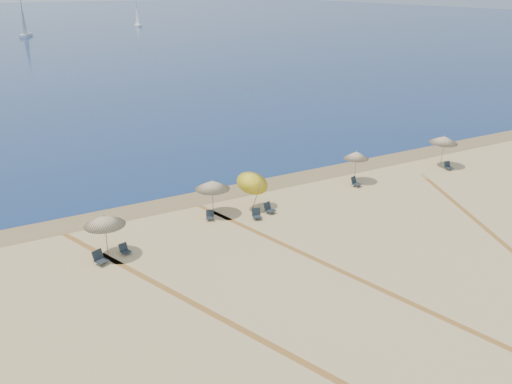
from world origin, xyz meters
TOP-DOWN VIEW (x-y plane):
  - wet_sand at (0.00, 24.00)m, footprint 500.00×500.00m
  - umbrella_1 at (-10.13, 18.76)m, footprint 2.25×2.25m
  - umbrella_2 at (-2.65, 20.99)m, footprint 2.25×2.25m
  - umbrella_3 at (0.06, 20.47)m, footprint 2.11×2.12m
  - umbrella_4 at (9.28, 21.23)m, footprint 1.87×1.87m
  - umbrella_5 at (17.75, 20.60)m, footprint 2.26×2.29m
  - chair_1 at (-10.78, 17.90)m, footprint 0.84×0.89m
  - chair_2 at (-9.31, 18.34)m, footprint 0.61×0.67m
  - chair_3 at (-3.25, 20.18)m, footprint 0.68×0.72m
  - chair_4 at (-0.61, 18.85)m, footprint 0.71×0.77m
  - chair_5 at (0.55, 19.26)m, footprint 0.75×0.81m
  - chair_6 at (8.58, 20.32)m, footprint 0.77×0.83m
  - chair_7 at (17.48, 19.61)m, footprint 0.62×0.70m
  - sailboat_0 at (3.80, 153.70)m, footprint 4.17×6.92m
  - sailboat_1 at (41.58, 173.91)m, footprint 1.46×5.31m
  - tire_tracks at (0.51, 9.17)m, footprint 53.41×42.03m

SIDE VIEW (x-z plane):
  - tire_tracks at x=0.51m, z-range 0.00..0.00m
  - wet_sand at x=0.00m, z-range 0.00..0.00m
  - chair_2 at x=-9.31m, z-range -0.04..0.55m
  - chair_3 at x=-3.25m, z-range -0.04..0.56m
  - chair_7 at x=17.48m, z-range -0.04..0.61m
  - chair_4 at x=-0.61m, z-range -0.04..0.62m
  - chair_5 at x=0.55m, z-range -0.04..0.64m
  - chair_6 at x=8.58m, z-range -0.04..0.65m
  - chair_1 at x=-10.78m, z-range -0.04..0.69m
  - umbrella_3 at x=0.06m, z-range 0.61..3.31m
  - umbrella_2 at x=-2.65m, z-range 0.81..3.12m
  - umbrella_4 at x=9.28m, z-range 0.85..3.22m
  - umbrella_1 at x=-10.13m, z-range 0.85..3.23m
  - umbrella_5 at x=17.75m, z-range 0.92..3.46m
  - sailboat_1 at x=41.58m, z-range -1.55..6.31m
  - sailboat_0 at x=3.80m, z-range -1.99..8.09m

